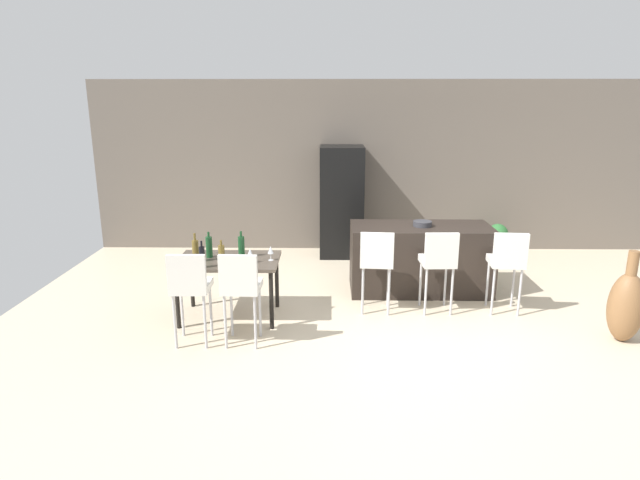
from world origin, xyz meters
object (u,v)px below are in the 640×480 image
at_px(wine_bottle_corner, 209,247).
at_px(potted_plant, 497,238).
at_px(wine_bottle_far, 195,251).
at_px(wine_bottle_inner, 202,257).
at_px(wine_glass_right, 271,250).
at_px(wine_glass_left, 250,253).
at_px(floor_vase, 626,306).
at_px(dining_chair_far, 241,284).
at_px(kitchen_island, 420,258).
at_px(fruit_bowl, 422,224).
at_px(wine_bottle_near, 241,247).
at_px(refrigerator, 342,202).
at_px(bar_chair_right, 507,259).
at_px(dining_chair_near, 190,284).
at_px(bar_chair_middle, 439,259).
at_px(bar_chair_left, 377,259).
at_px(wine_bottle_middle, 222,256).
at_px(dining_table, 228,265).

height_order(wine_bottle_corner, potted_plant, wine_bottle_corner).
bearing_deg(wine_bottle_far, wine_bottle_inner, -59.92).
bearing_deg(wine_bottle_inner, wine_glass_right, 21.24).
height_order(wine_glass_left, floor_vase, floor_vase).
bearing_deg(dining_chair_far, wine_bottle_far, 133.79).
distance_m(kitchen_island, potted_plant, 2.36).
relative_size(wine_glass_right, floor_vase, 0.17).
bearing_deg(potted_plant, wine_bottle_inner, -144.76).
bearing_deg(fruit_bowl, wine_bottle_near, -159.02).
bearing_deg(refrigerator, dining_chair_far, -108.29).
distance_m(refrigerator, potted_plant, 2.72).
distance_m(refrigerator, fruit_bowl, 2.04).
xyz_separation_m(bar_chair_right, potted_plant, (0.68, 2.52, -0.39)).
height_order(dining_chair_near, wine_bottle_corner, wine_bottle_corner).
bearing_deg(bar_chair_middle, wine_glass_right, -173.75).
bearing_deg(wine_glass_right, bar_chair_left, 9.92).
height_order(bar_chair_middle, wine_bottle_middle, wine_bottle_middle).
relative_size(kitchen_island, refrigerator, 1.03).
relative_size(kitchen_island, wine_bottle_far, 5.53).
distance_m(bar_chair_right, dining_table, 3.39).
distance_m(dining_chair_far, fruit_bowl, 2.81).
relative_size(kitchen_island, wine_glass_right, 10.92).
relative_size(wine_glass_left, potted_plant, 0.32).
xyz_separation_m(wine_bottle_inner, wine_bottle_far, (-0.13, 0.22, 0.01)).
xyz_separation_m(dining_chair_near, wine_glass_left, (0.56, 0.62, 0.17)).
height_order(bar_chair_right, wine_bottle_near, wine_bottle_near).
xyz_separation_m(fruit_bowl, floor_vase, (1.98, -1.56, -0.55)).
xyz_separation_m(wine_glass_left, potted_plant, (3.78, 2.85, -0.55)).
xyz_separation_m(wine_bottle_inner, fruit_bowl, (2.70, 1.30, 0.09)).
xyz_separation_m(wine_bottle_far, potted_plant, (4.42, 2.81, -0.56)).
bearing_deg(dining_table, potted_plant, 33.66).
height_order(wine_bottle_inner, wine_bottle_middle, wine_bottle_middle).
bearing_deg(bar_chair_middle, bar_chair_right, 0.01).
height_order(bar_chair_left, wine_bottle_middle, wine_bottle_middle).
bearing_deg(dining_table, kitchen_island, 21.69).
xyz_separation_m(bar_chair_left, wine_bottle_corner, (-2.03, -0.11, 0.17)).
distance_m(bar_chair_middle, wine_bottle_far, 2.93).
bearing_deg(dining_chair_near, wine_glass_right, 42.50).
height_order(wine_glass_left, refrigerator, refrigerator).
height_order(dining_chair_near, fruit_bowl, dining_chair_near).
distance_m(dining_chair_near, wine_glass_right, 1.08).
distance_m(dining_chair_far, wine_bottle_inner, 0.68).
height_order(dining_chair_far, wine_bottle_inner, wine_bottle_inner).
xyz_separation_m(kitchen_island, bar_chair_left, (-0.67, -0.79, 0.24)).
bearing_deg(refrigerator, kitchen_island, -58.97).
relative_size(bar_chair_right, dining_chair_near, 1.00).
distance_m(wine_glass_left, wine_glass_right, 0.25).
bearing_deg(refrigerator, bar_chair_right, -52.15).
bearing_deg(wine_glass_right, potted_plant, 37.71).
height_order(dining_table, potted_plant, dining_table).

